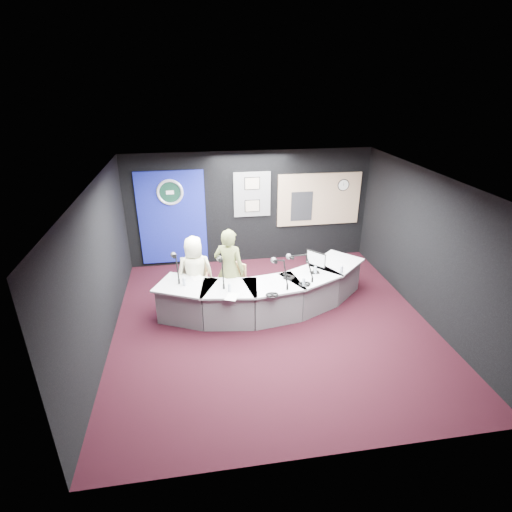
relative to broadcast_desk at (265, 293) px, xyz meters
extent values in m
plane|color=black|center=(0.05, -0.55, -0.38)|extent=(6.00, 6.00, 0.00)
cube|color=silver|center=(0.05, -0.55, 2.42)|extent=(6.00, 6.00, 0.02)
cube|color=black|center=(0.05, 2.45, 1.02)|extent=(6.00, 0.02, 2.80)
cube|color=black|center=(0.05, -3.55, 1.02)|extent=(6.00, 0.02, 2.80)
cube|color=black|center=(-2.95, -0.55, 1.02)|extent=(0.02, 6.00, 2.80)
cube|color=black|center=(3.05, -0.55, 1.02)|extent=(0.02, 6.00, 2.80)
cube|color=navy|center=(-1.85, 2.42, 0.88)|extent=(1.60, 0.05, 2.30)
torus|color=silver|center=(-1.85, 2.38, 1.52)|extent=(0.63, 0.07, 0.63)
cylinder|color=black|center=(-1.85, 2.38, 1.52)|extent=(0.48, 0.01, 0.48)
cube|color=slate|center=(0.10, 2.42, 1.38)|extent=(0.90, 0.04, 1.10)
cube|color=gray|center=(0.10, 2.39, 1.65)|extent=(0.34, 0.02, 0.27)
cube|color=gray|center=(0.10, 2.39, 1.09)|extent=(0.34, 0.02, 0.27)
cube|color=tan|center=(1.80, 2.42, 1.18)|extent=(2.12, 0.06, 1.32)
cube|color=#D4C285|center=(1.80, 2.41, 1.18)|extent=(2.00, 0.02, 1.20)
cube|color=black|center=(1.35, 2.39, 1.03)|extent=(0.55, 0.02, 0.75)
cylinder|color=white|center=(2.40, 2.39, 1.52)|extent=(0.28, 0.01, 0.28)
cube|color=#666356|center=(-1.41, 0.64, 0.24)|extent=(0.50, 0.12, 0.70)
imported|color=#F5F2C4|center=(-1.38, 0.39, 0.39)|extent=(0.79, 0.56, 1.52)
imported|color=olive|center=(-0.70, 0.19, 0.49)|extent=(0.75, 0.65, 1.73)
cube|color=black|center=(1.01, 0.01, 0.70)|extent=(0.31, 0.36, 0.31)
cube|color=black|center=(0.44, -0.15, 0.40)|extent=(0.23, 0.23, 0.05)
torus|color=black|center=(0.68, -0.44, 0.39)|extent=(0.24, 0.24, 0.04)
torus|color=black|center=(-0.01, -0.75, 0.39)|extent=(0.23, 0.23, 0.04)
cube|color=white|center=(-1.34, 0.19, 0.38)|extent=(0.27, 0.33, 0.00)
cube|color=white|center=(-0.74, -0.68, 0.38)|extent=(0.30, 0.35, 0.00)
camera|label=1|loc=(-1.29, -6.92, 4.03)|focal=28.00mm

